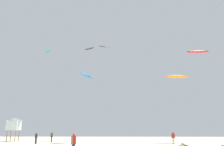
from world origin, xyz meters
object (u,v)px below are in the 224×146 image
object	(u,v)px
kite_aloft_3	(177,76)
person_midground	(173,137)
kite_aloft_5	(89,49)
kite_aloft_1	(87,76)
person_left	(52,136)
person_foreground	(74,142)
person_right	(36,137)
kite_aloft_0	(104,46)
lifeguard_tower	(14,124)
kite_aloft_2	(198,52)
kite_aloft_4	(48,52)

from	to	relation	value
kite_aloft_3	person_midground	bearing A→B (deg)	-112.53
person_midground	kite_aloft_5	xyz separation A→B (m)	(-14.86, 17.96, 19.82)
kite_aloft_1	person_left	bearing A→B (deg)	-163.59
kite_aloft_5	person_left	bearing A→B (deg)	-105.72
person_foreground	kite_aloft_3	distance (m)	27.57
person_midground	person_right	world-z (taller)	person_midground
kite_aloft_3	kite_aloft_5	distance (m)	23.25
person_left	kite_aloft_0	distance (m)	19.15
lifeguard_tower	kite_aloft_3	size ratio (longest dim) A/B	0.94
kite_aloft_1	kite_aloft_2	xyz separation A→B (m)	(17.94, -6.00, 2.22)
kite_aloft_2	lifeguard_tower	bearing A→B (deg)	166.20
kite_aloft_1	lifeguard_tower	bearing A→B (deg)	172.91
kite_aloft_3	person_foreground	bearing A→B (deg)	-121.64
lifeguard_tower	kite_aloft_1	world-z (taller)	kite_aloft_1
lifeguard_tower	kite_aloft_2	size ratio (longest dim) A/B	1.23
kite_aloft_3	kite_aloft_1	bearing A→B (deg)	-179.95
person_foreground	kite_aloft_3	size ratio (longest dim) A/B	0.39
person_right	kite_aloft_1	bearing A→B (deg)	162.92
person_left	kite_aloft_0	bearing A→B (deg)	-173.86
kite_aloft_0	kite_aloft_1	xyz separation A→B (m)	(-2.90, -2.53, -6.41)
lifeguard_tower	kite_aloft_2	bearing A→B (deg)	-13.80
person_midground	kite_aloft_0	bearing A→B (deg)	-147.79
kite_aloft_3	person_right	bearing A→B (deg)	-165.01
person_right	person_foreground	bearing A→B (deg)	57.92
person_foreground	kite_aloft_4	size ratio (longest dim) A/B	0.85
kite_aloft_3	kite_aloft_2	bearing A→B (deg)	-71.23
person_right	kite_aloft_0	distance (m)	20.96
person_foreground	person_left	bearing A→B (deg)	130.40
kite_aloft_4	kite_aloft_5	bearing A→B (deg)	-3.40
kite_aloft_2	person_left	bearing A→B (deg)	169.11
kite_aloft_0	kite_aloft_2	distance (m)	17.79
person_midground	lifeguard_tower	distance (m)	27.70
person_left	kite_aloft_2	distance (m)	26.78
person_foreground	person_right	world-z (taller)	person_foreground
person_left	kite_aloft_2	size ratio (longest dim) A/B	0.48
kite_aloft_2	person_right	bearing A→B (deg)	179.80
kite_aloft_2	kite_aloft_5	world-z (taller)	kite_aloft_5
lifeguard_tower	kite_aloft_5	distance (m)	23.77
lifeguard_tower	kite_aloft_0	bearing A→B (deg)	3.21
person_right	kite_aloft_3	distance (m)	25.06
lifeguard_tower	kite_aloft_3	bearing A→B (deg)	-3.19
person_right	kite_aloft_4	distance (m)	27.48
kite_aloft_0	kite_aloft_2	world-z (taller)	kite_aloft_0
person_foreground	kite_aloft_4	bearing A→B (deg)	131.75
person_left	kite_aloft_4	world-z (taller)	kite_aloft_4
kite_aloft_5	person_midground	bearing A→B (deg)	-50.40
person_midground	person_left	xyz separation A→B (m)	(-18.72, 4.23, -0.05)
lifeguard_tower	kite_aloft_4	world-z (taller)	kite_aloft_4
kite_aloft_2	kite_aloft_4	bearing A→B (deg)	147.52
lifeguard_tower	person_foreground	bearing A→B (deg)	-56.48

